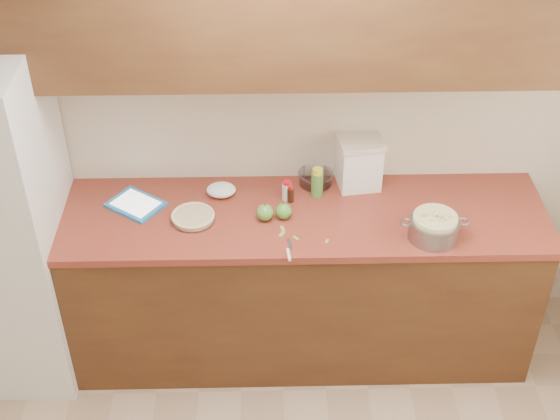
{
  "coord_description": "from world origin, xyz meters",
  "views": [
    {
      "loc": [
        -0.08,
        -1.58,
        3.28
      ],
      "look_at": [
        -0.01,
        1.43,
        0.98
      ],
      "focal_mm": 50.0,
      "sensor_mm": 36.0,
      "label": 1
    }
  ],
  "objects_px": {
    "pie": "(193,217)",
    "flour_canister": "(358,161)",
    "tablet": "(136,204)",
    "colander": "(434,227)"
  },
  "relations": [
    {
      "from": "pie",
      "to": "flour_canister",
      "type": "distance_m",
      "value": 0.89
    },
    {
      "from": "pie",
      "to": "tablet",
      "type": "distance_m",
      "value": 0.32
    },
    {
      "from": "pie",
      "to": "flour_canister",
      "type": "xyz_separation_m",
      "value": [
        0.83,
        0.3,
        0.12
      ]
    },
    {
      "from": "pie",
      "to": "tablet",
      "type": "xyz_separation_m",
      "value": [
        -0.3,
        0.12,
        -0.01
      ]
    },
    {
      "from": "flour_canister",
      "to": "pie",
      "type": "bearing_deg",
      "value": -160.46
    },
    {
      "from": "colander",
      "to": "tablet",
      "type": "xyz_separation_m",
      "value": [
        -1.45,
        0.28,
        -0.05
      ]
    },
    {
      "from": "pie",
      "to": "colander",
      "type": "bearing_deg",
      "value": -7.71
    },
    {
      "from": "pie",
      "to": "tablet",
      "type": "bearing_deg",
      "value": 157.81
    },
    {
      "from": "tablet",
      "to": "colander",
      "type": "bearing_deg",
      "value": 24.81
    },
    {
      "from": "tablet",
      "to": "flour_canister",
      "type": "bearing_deg",
      "value": 44.45
    }
  ]
}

